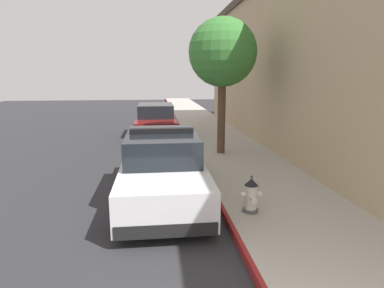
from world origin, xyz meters
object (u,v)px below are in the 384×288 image
Objects in this scene: parked_car_silver_ahead at (156,121)px; police_cruiser at (162,168)px; fire_hydrant at (251,195)px; street_tree at (223,53)px.

police_cruiser is at bearing -89.27° from parked_car_silver_ahead.
fire_hydrant is (1.75, -1.43, -0.24)m from police_cruiser.
fire_hydrant is at bearing -79.29° from parked_car_silver_ahead.
street_tree reaches higher than police_cruiser.
parked_car_silver_ahead is 9.99m from fire_hydrant.
parked_car_silver_ahead is at bearing 117.03° from street_tree.
parked_car_silver_ahead reaches higher than fire_hydrant.
street_tree is at bearing -62.97° from parked_car_silver_ahead.
street_tree reaches higher than fire_hydrant.
police_cruiser is 5.31m from street_tree.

